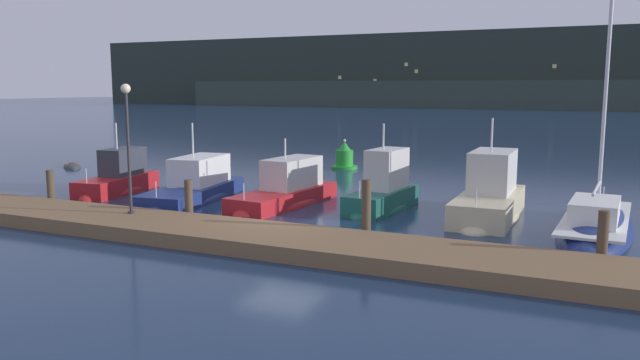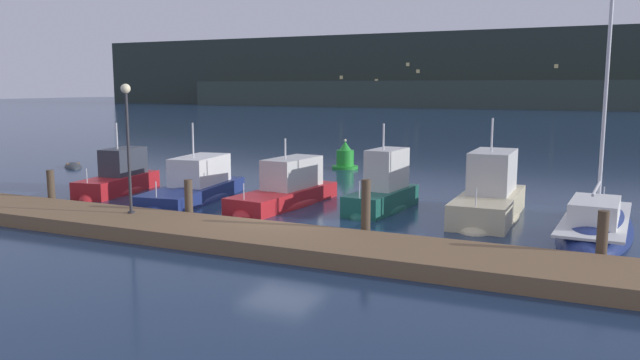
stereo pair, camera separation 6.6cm
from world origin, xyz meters
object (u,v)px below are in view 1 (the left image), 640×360
Objects in this scene: sailboat_berth_6 at (595,230)px; dock_lamppost at (127,128)px; motorboat_berth_3 at (285,198)px; motorboat_berth_4 at (383,199)px; motorboat_berth_5 at (489,205)px; channel_buoy at (344,158)px; motorboat_berth_1 at (118,186)px; rowboat_adrift at (72,167)px; motorboat_berth_2 at (194,193)px.

sailboat_berth_6 is 2.52× the size of dock_lamppost.
sailboat_berth_6 reaches higher than dock_lamppost.
motorboat_berth_3 is 1.38× the size of motorboat_berth_4.
motorboat_berth_5 is 12.83m from dock_lamppost.
sailboat_berth_6 is 6.40× the size of channel_buoy.
dock_lamppost is (-6.77, -6.24, 2.88)m from motorboat_berth_4.
motorboat_berth_4 reaches higher than motorboat_berth_1.
dock_lamppost reaches higher than motorboat_berth_4.
motorboat_berth_3 is at bearing 62.81° from dock_lamppost.
motorboat_berth_5 is 0.56× the size of sailboat_berth_6.
motorboat_berth_1 is 8.11m from motorboat_berth_3.
sailboat_berth_6 reaches higher than motorboat_berth_1.
rowboat_adrift is (-24.49, 4.20, -0.46)m from motorboat_berth_5.
motorboat_berth_3 is at bearing -173.78° from motorboat_berth_5.
motorboat_berth_3 is (4.00, 0.57, 0.02)m from motorboat_berth_2.
motorboat_berth_3 is at bearing -171.03° from motorboat_berth_4.
motorboat_berth_3 is 3.93m from motorboat_berth_4.
dock_lamppost is (-10.71, -6.48, 2.84)m from motorboat_berth_5.
rowboat_adrift is (-14.63, -6.13, -0.60)m from channel_buoy.
dock_lamppost is at bearing -117.19° from motorboat_berth_3.
motorboat_berth_4 is 9.64m from dock_lamppost.
rowboat_adrift is (-8.59, 5.60, -0.30)m from motorboat_berth_1.
motorboat_berth_4 is at bearing 8.57° from motorboat_berth_2.
dock_lamppost is (1.11, -5.05, 3.05)m from motorboat_berth_2.
motorboat_berth_4 is at bearing 5.50° from motorboat_berth_1.
motorboat_berth_1 reaches higher than rowboat_adrift.
motorboat_berth_1 is 0.80× the size of motorboat_berth_3.
sailboat_berth_6 is 15.57m from dock_lamppost.
motorboat_berth_5 reaches higher than motorboat_berth_4.
motorboat_berth_3 is 0.59× the size of sailboat_berth_6.
dock_lamppost is at bearing -148.83° from motorboat_berth_5.
dock_lamppost is (5.20, -5.09, 3.00)m from motorboat_berth_1.
motorboat_berth_2 is 1.08× the size of motorboat_berth_3.
motorboat_berth_1 is at bearing -117.26° from channel_buoy.
motorboat_berth_1 is 1.20× the size of dock_lamppost.
sailboat_berth_6 reaches higher than motorboat_berth_2.
dock_lamppost is at bearing -137.33° from motorboat_berth_4.
rowboat_adrift is at bearing -157.26° from channel_buoy.
dock_lamppost is 17.75m from rowboat_adrift.
channel_buoy is at bearing 62.74° from motorboat_berth_1.
motorboat_berth_5 reaches higher than channel_buoy.
sailboat_berth_6 is (11.35, -0.21, -0.17)m from motorboat_berth_3.
motorboat_berth_1 is at bearing 179.51° from motorboat_berth_2.
motorboat_berth_5 is at bearing 31.17° from dock_lamppost.
motorboat_berth_4 is 12.12m from channel_buoy.
motorboat_berth_1 is at bearing -174.50° from motorboat_berth_4.
motorboat_berth_1 is 15.97m from motorboat_berth_5.
dock_lamppost reaches higher than motorboat_berth_5.
motorboat_berth_3 is (8.09, 0.54, -0.03)m from motorboat_berth_1.
motorboat_berth_4 is 7.53m from sailboat_berth_6.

